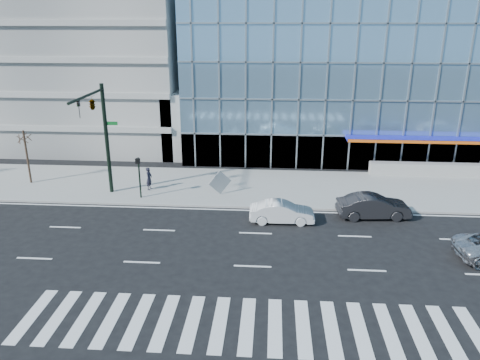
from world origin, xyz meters
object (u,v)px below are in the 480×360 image
at_px(dark_sedan, 373,206).
at_px(pedestrian, 149,178).
at_px(street_tree_near, 24,138).
at_px(traffic_signal, 97,116).
at_px(tilted_panel, 220,182).
at_px(white_sedan, 282,212).
at_px(ped_signal_post, 139,171).

distance_m(dark_sedan, pedestrian, 16.34).
xyz_separation_m(street_tree_near, pedestrian, (9.71, -0.83, -2.77)).
xyz_separation_m(dark_sedan, pedestrian, (-15.90, 3.73, 0.24)).
bearing_deg(traffic_signal, pedestrian, 37.82).
height_order(dark_sedan, pedestrian, pedestrian).
distance_m(traffic_signal, tilted_panel, 9.72).
distance_m(traffic_signal, pedestrian, 6.19).
bearing_deg(pedestrian, white_sedan, -107.10).
height_order(dark_sedan, tilted_panel, tilted_panel).
height_order(street_tree_near, pedestrian, street_tree_near).
bearing_deg(white_sedan, dark_sedan, -80.05).
distance_m(traffic_signal, ped_signal_post, 4.75).
bearing_deg(tilted_panel, ped_signal_post, 159.24).
height_order(white_sedan, tilted_panel, tilted_panel).
height_order(ped_signal_post, dark_sedan, ped_signal_post).
distance_m(white_sedan, dark_sedan, 6.11).
height_order(ped_signal_post, pedestrian, ped_signal_post).
relative_size(traffic_signal, tilted_panel, 6.15).
distance_m(white_sedan, tilted_panel, 6.18).
distance_m(dark_sedan, tilted_panel, 10.92).
bearing_deg(street_tree_near, ped_signal_post, -15.06).
xyz_separation_m(street_tree_near, dark_sedan, (25.62, -4.56, -3.00)).
bearing_deg(dark_sedan, traffic_signal, 80.04).
distance_m(ped_signal_post, white_sedan, 10.69).
relative_size(dark_sedan, tilted_panel, 3.63).
bearing_deg(ped_signal_post, tilted_panel, 11.09).
relative_size(traffic_signal, pedestrian, 4.64).
relative_size(street_tree_near, dark_sedan, 0.90).
bearing_deg(white_sedan, pedestrian, 62.98).
relative_size(street_tree_near, white_sedan, 1.02).
height_order(ped_signal_post, street_tree_near, street_tree_near).
bearing_deg(white_sedan, street_tree_near, 72.99).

